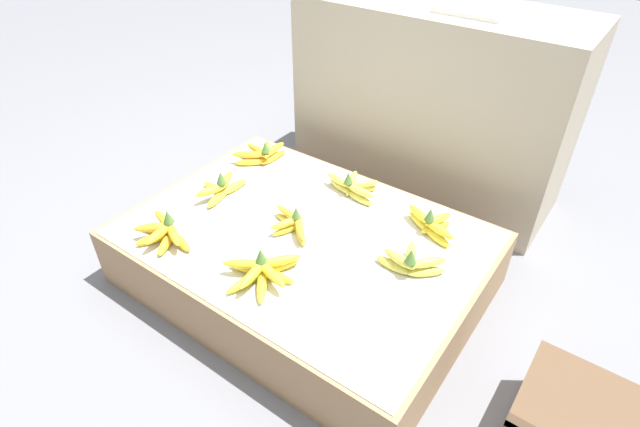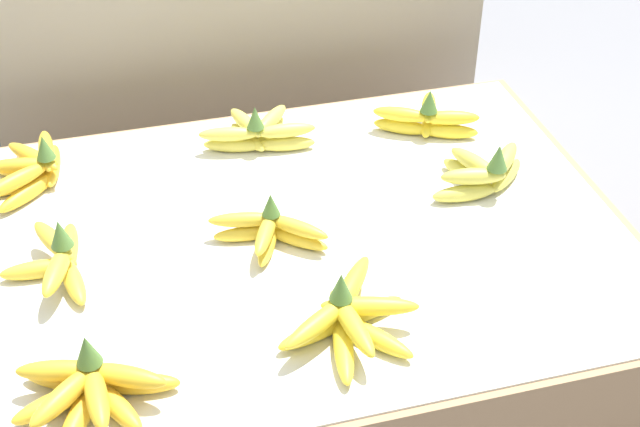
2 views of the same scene
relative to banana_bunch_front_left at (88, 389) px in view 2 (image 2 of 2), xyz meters
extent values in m
plane|color=slate|center=(0.35, 0.29, -0.25)|extent=(10.00, 10.00, 0.00)
cube|color=#997551|center=(0.35, 0.29, -0.15)|extent=(1.17, 0.84, 0.22)
cube|color=silver|center=(0.35, 0.29, -0.03)|extent=(1.13, 0.81, 0.00)
ellipsoid|color=gold|center=(-0.03, 0.04, -0.02)|extent=(0.12, 0.08, 0.03)
ellipsoid|color=gold|center=(-0.05, 0.00, -0.02)|extent=(0.12, 0.07, 0.03)
ellipsoid|color=gold|center=(-0.02, -0.03, -0.02)|extent=(0.08, 0.12, 0.03)
ellipsoid|color=gold|center=(0.03, -0.02, -0.02)|extent=(0.09, 0.12, 0.03)
ellipsoid|color=gold|center=(0.06, 0.01, -0.02)|extent=(0.13, 0.06, 0.03)
ellipsoid|color=gold|center=(-0.03, 0.03, 0.01)|extent=(0.13, 0.06, 0.03)
ellipsoid|color=gold|center=(-0.03, -0.02, 0.01)|extent=(0.11, 0.11, 0.03)
ellipsoid|color=gold|center=(0.01, -0.03, 0.01)|extent=(0.04, 0.12, 0.03)
ellipsoid|color=gold|center=(0.05, 0.00, 0.01)|extent=(0.12, 0.08, 0.03)
cone|color=#4C7533|center=(0.01, 0.02, 0.05)|extent=(0.04, 0.04, 0.05)
ellipsoid|color=yellow|center=(0.34, 0.05, -0.02)|extent=(0.15, 0.07, 0.03)
ellipsoid|color=yellow|center=(0.36, 0.00, -0.02)|extent=(0.06, 0.15, 0.03)
ellipsoid|color=yellow|center=(0.40, 0.01, -0.02)|extent=(0.11, 0.13, 0.03)
ellipsoid|color=yellow|center=(0.40, 0.06, -0.02)|extent=(0.15, 0.06, 0.03)
ellipsoid|color=yellow|center=(0.39, 0.10, -0.02)|extent=(0.10, 0.14, 0.03)
ellipsoid|color=yellow|center=(0.33, 0.03, 0.01)|extent=(0.14, 0.10, 0.03)
ellipsoid|color=yellow|center=(0.38, 0.02, 0.01)|extent=(0.05, 0.15, 0.03)
ellipsoid|color=yellow|center=(0.41, 0.05, 0.01)|extent=(0.15, 0.07, 0.03)
ellipsoid|color=yellow|center=(0.40, 0.09, 0.01)|extent=(0.11, 0.14, 0.03)
cone|color=#4C7533|center=(0.37, 0.06, 0.05)|extent=(0.04, 0.04, 0.05)
ellipsoid|color=gold|center=(-0.01, 0.34, -0.02)|extent=(0.04, 0.12, 0.03)
ellipsoid|color=gold|center=(-0.06, 0.29, -0.02)|extent=(0.12, 0.03, 0.03)
ellipsoid|color=gold|center=(-0.01, 0.25, -0.02)|extent=(0.05, 0.12, 0.03)
ellipsoid|color=gold|center=(-0.04, 0.32, 0.01)|extent=(0.08, 0.12, 0.03)
ellipsoid|color=gold|center=(-0.03, 0.25, 0.01)|extent=(0.07, 0.12, 0.03)
cone|color=#4C7533|center=(-0.02, 0.29, 0.05)|extent=(0.04, 0.04, 0.05)
ellipsoid|color=gold|center=(0.28, 0.30, -0.02)|extent=(0.12, 0.03, 0.03)
ellipsoid|color=gold|center=(0.30, 0.27, -0.02)|extent=(0.07, 0.12, 0.03)
ellipsoid|color=gold|center=(0.35, 0.27, -0.02)|extent=(0.11, 0.10, 0.03)
ellipsoid|color=gold|center=(0.27, 0.31, 0.01)|extent=(0.12, 0.05, 0.03)
ellipsoid|color=gold|center=(0.30, 0.26, 0.01)|extent=(0.07, 0.12, 0.03)
ellipsoid|color=gold|center=(0.35, 0.26, 0.01)|extent=(0.11, 0.10, 0.03)
cone|color=#4C7533|center=(0.32, 0.30, 0.04)|extent=(0.03, 0.03, 0.04)
ellipsoid|color=gold|center=(0.77, 0.34, -0.02)|extent=(0.11, 0.10, 0.03)
ellipsoid|color=gold|center=(0.70, 0.37, -0.02)|extent=(0.08, 0.12, 0.03)
ellipsoid|color=gold|center=(0.67, 0.31, -0.02)|extent=(0.12, 0.04, 0.03)
ellipsoid|color=gold|center=(0.77, 0.35, 0.01)|extent=(0.10, 0.11, 0.03)
ellipsoid|color=gold|center=(0.71, 0.35, 0.01)|extent=(0.07, 0.12, 0.03)
ellipsoid|color=gold|center=(0.69, 0.32, 0.01)|extent=(0.12, 0.05, 0.03)
cone|color=#4C7533|center=(0.73, 0.31, 0.05)|extent=(0.04, 0.04, 0.05)
ellipsoid|color=gold|center=(-0.04, 0.59, -0.02)|extent=(0.04, 0.14, 0.03)
ellipsoid|color=gold|center=(-0.07, 0.61, -0.02)|extent=(0.09, 0.14, 0.03)
ellipsoid|color=gold|center=(-0.09, 0.58, -0.02)|extent=(0.13, 0.10, 0.03)
ellipsoid|color=gold|center=(-0.11, 0.54, -0.02)|extent=(0.14, 0.05, 0.03)
ellipsoid|color=gold|center=(-0.08, 0.51, -0.02)|extent=(0.12, 0.11, 0.03)
ellipsoid|color=gold|center=(-0.04, 0.60, 0.01)|extent=(0.03, 0.14, 0.03)
ellipsoid|color=gold|center=(-0.07, 0.58, 0.01)|extent=(0.11, 0.12, 0.03)
ellipsoid|color=gold|center=(-0.09, 0.56, 0.01)|extent=(0.14, 0.05, 0.03)
ellipsoid|color=gold|center=(-0.10, 0.51, 0.01)|extent=(0.13, 0.10, 0.03)
cone|color=#4C7533|center=(-0.04, 0.55, 0.05)|extent=(0.03, 0.03, 0.05)
ellipsoid|color=#DBCC4C|center=(0.40, 0.55, -0.02)|extent=(0.12, 0.04, 0.03)
ellipsoid|color=#DBCC4C|center=(0.38, 0.60, -0.02)|extent=(0.09, 0.11, 0.03)
ellipsoid|color=#DBCC4C|center=(0.34, 0.59, -0.02)|extent=(0.07, 0.12, 0.03)
ellipsoid|color=#DBCC4C|center=(0.30, 0.57, -0.02)|extent=(0.12, 0.06, 0.03)
ellipsoid|color=#DBCC4C|center=(0.40, 0.56, 0.01)|extent=(0.12, 0.03, 0.03)
ellipsoid|color=#DBCC4C|center=(0.38, 0.60, 0.01)|extent=(0.09, 0.11, 0.03)
ellipsoid|color=#DBCC4C|center=(0.33, 0.60, 0.01)|extent=(0.06, 0.12, 0.03)
ellipsoid|color=#DBCC4C|center=(0.29, 0.57, 0.01)|extent=(0.12, 0.05, 0.03)
cone|color=#4C7533|center=(0.35, 0.56, 0.05)|extent=(0.03, 0.03, 0.04)
ellipsoid|color=yellow|center=(0.72, 0.51, -0.02)|extent=(0.12, 0.07, 0.03)
ellipsoid|color=yellow|center=(0.70, 0.56, -0.02)|extent=(0.08, 0.11, 0.03)
ellipsoid|color=yellow|center=(0.64, 0.55, -0.02)|extent=(0.11, 0.08, 0.03)
ellipsoid|color=yellow|center=(0.73, 0.52, 0.01)|extent=(0.12, 0.06, 0.03)
ellipsoid|color=yellow|center=(0.70, 0.57, 0.01)|extent=(0.07, 0.12, 0.03)
ellipsoid|color=yellow|center=(0.64, 0.55, 0.01)|extent=(0.11, 0.08, 0.03)
cone|color=#4C7533|center=(0.68, 0.53, 0.05)|extent=(0.03, 0.03, 0.05)
camera|label=1|loc=(1.14, -0.72, 1.02)|focal=28.00mm
camera|label=2|loc=(0.09, -0.86, 0.91)|focal=50.00mm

